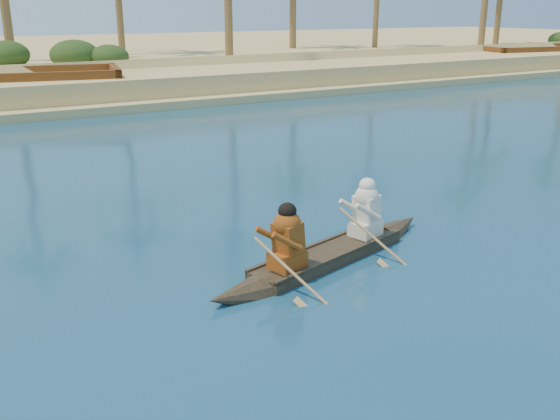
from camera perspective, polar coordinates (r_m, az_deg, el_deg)
sandy_embankment at (r=52.08m, az=-22.00°, el=12.55°), size 150.00×51.00×1.50m
shrub_cluster at (r=36.99m, az=-17.90°, el=12.29°), size 100.00×6.00×2.40m
canoe at (r=11.23m, az=4.48°, el=-3.24°), size 5.58×2.11×1.54m
barge_right at (r=53.10m, az=23.23°, el=12.65°), size 12.19×5.85×1.95m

